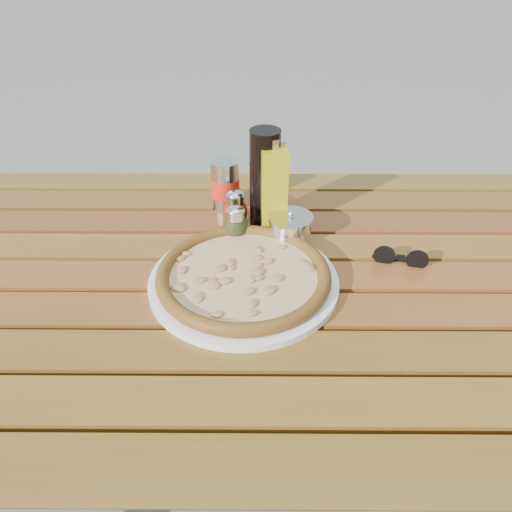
{
  "coord_description": "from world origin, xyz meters",
  "views": [
    {
      "loc": [
        0.0,
        -0.78,
        1.34
      ],
      "look_at": [
        0.0,
        0.02,
        0.78
      ],
      "focal_mm": 35.0,
      "sensor_mm": 36.0,
      "label": 1
    }
  ],
  "objects_px": {
    "table": "(256,304)",
    "parmesan_tin": "(290,228)",
    "soda_can": "(225,185)",
    "dark_bottle": "(265,179)",
    "pepper_shaker": "(235,208)",
    "sunglasses": "(400,258)",
    "plate": "(244,281)",
    "olive_oil_cruet": "(273,189)",
    "oregano_shaker": "(236,224)",
    "pizza": "(244,275)"
  },
  "relations": [
    {
      "from": "dark_bottle",
      "to": "sunglasses",
      "type": "xyz_separation_m",
      "value": [
        0.27,
        -0.16,
        -0.09
      ]
    },
    {
      "from": "oregano_shaker",
      "to": "pizza",
      "type": "bearing_deg",
      "value": -82.3
    },
    {
      "from": "soda_can",
      "to": "olive_oil_cruet",
      "type": "bearing_deg",
      "value": -40.16
    },
    {
      "from": "plate",
      "to": "parmesan_tin",
      "type": "relative_size",
      "value": 3.32
    },
    {
      "from": "parmesan_tin",
      "to": "soda_can",
      "type": "bearing_deg",
      "value": 135.67
    },
    {
      "from": "pepper_shaker",
      "to": "olive_oil_cruet",
      "type": "relative_size",
      "value": 0.39
    },
    {
      "from": "table",
      "to": "soda_can",
      "type": "bearing_deg",
      "value": 105.45
    },
    {
      "from": "dark_bottle",
      "to": "table",
      "type": "bearing_deg",
      "value": -95.23
    },
    {
      "from": "plate",
      "to": "dark_bottle",
      "type": "xyz_separation_m",
      "value": [
        0.04,
        0.23,
        0.1
      ]
    },
    {
      "from": "plate",
      "to": "dark_bottle",
      "type": "relative_size",
      "value": 1.64
    },
    {
      "from": "pepper_shaker",
      "to": "parmesan_tin",
      "type": "bearing_deg",
      "value": -30.71
    },
    {
      "from": "pizza",
      "to": "olive_oil_cruet",
      "type": "xyz_separation_m",
      "value": [
        0.06,
        0.21,
        0.07
      ]
    },
    {
      "from": "pizza",
      "to": "dark_bottle",
      "type": "distance_m",
      "value": 0.25
    },
    {
      "from": "pepper_shaker",
      "to": "oregano_shaker",
      "type": "distance_m",
      "value": 0.07
    },
    {
      "from": "soda_can",
      "to": "parmesan_tin",
      "type": "height_order",
      "value": "soda_can"
    },
    {
      "from": "table",
      "to": "pepper_shaker",
      "type": "relative_size",
      "value": 17.07
    },
    {
      "from": "plate",
      "to": "oregano_shaker",
      "type": "height_order",
      "value": "oregano_shaker"
    },
    {
      "from": "plate",
      "to": "oregano_shaker",
      "type": "xyz_separation_m",
      "value": [
        -0.02,
        0.16,
        0.03
      ]
    },
    {
      "from": "table",
      "to": "plate",
      "type": "relative_size",
      "value": 3.89
    },
    {
      "from": "soda_can",
      "to": "dark_bottle",
      "type": "bearing_deg",
      "value": -38.4
    },
    {
      "from": "plate",
      "to": "oregano_shaker",
      "type": "distance_m",
      "value": 0.16
    },
    {
      "from": "dark_bottle",
      "to": "parmesan_tin",
      "type": "xyz_separation_m",
      "value": [
        0.05,
        -0.07,
        -0.08
      ]
    },
    {
      "from": "pepper_shaker",
      "to": "dark_bottle",
      "type": "bearing_deg",
      "value": -0.86
    },
    {
      "from": "oregano_shaker",
      "to": "soda_can",
      "type": "height_order",
      "value": "soda_can"
    },
    {
      "from": "plate",
      "to": "oregano_shaker",
      "type": "relative_size",
      "value": 4.39
    },
    {
      "from": "dark_bottle",
      "to": "sunglasses",
      "type": "height_order",
      "value": "dark_bottle"
    },
    {
      "from": "soda_can",
      "to": "table",
      "type": "bearing_deg",
      "value": -74.55
    },
    {
      "from": "pizza",
      "to": "soda_can",
      "type": "distance_m",
      "value": 0.3
    },
    {
      "from": "soda_can",
      "to": "parmesan_tin",
      "type": "xyz_separation_m",
      "value": [
        0.15,
        -0.14,
        -0.03
      ]
    },
    {
      "from": "plate",
      "to": "sunglasses",
      "type": "distance_m",
      "value": 0.32
    },
    {
      "from": "table",
      "to": "oregano_shaker",
      "type": "bearing_deg",
      "value": 109.48
    },
    {
      "from": "table",
      "to": "dark_bottle",
      "type": "bearing_deg",
      "value": 84.77
    },
    {
      "from": "oregano_shaker",
      "to": "sunglasses",
      "type": "bearing_deg",
      "value": -14.89
    },
    {
      "from": "pepper_shaker",
      "to": "parmesan_tin",
      "type": "relative_size",
      "value": 0.76
    },
    {
      "from": "table",
      "to": "oregano_shaker",
      "type": "relative_size",
      "value": 17.07
    },
    {
      "from": "pizza",
      "to": "olive_oil_cruet",
      "type": "bearing_deg",
      "value": 74.0
    },
    {
      "from": "olive_oil_cruet",
      "to": "parmesan_tin",
      "type": "height_order",
      "value": "olive_oil_cruet"
    },
    {
      "from": "dark_bottle",
      "to": "sunglasses",
      "type": "distance_m",
      "value": 0.33
    },
    {
      "from": "dark_bottle",
      "to": "soda_can",
      "type": "height_order",
      "value": "dark_bottle"
    },
    {
      "from": "dark_bottle",
      "to": "olive_oil_cruet",
      "type": "height_order",
      "value": "dark_bottle"
    },
    {
      "from": "table",
      "to": "parmesan_tin",
      "type": "height_order",
      "value": "parmesan_tin"
    },
    {
      "from": "pizza",
      "to": "soda_can",
      "type": "bearing_deg",
      "value": 99.63
    },
    {
      "from": "parmesan_tin",
      "to": "olive_oil_cruet",
      "type": "bearing_deg",
      "value": 125.97
    },
    {
      "from": "dark_bottle",
      "to": "parmesan_tin",
      "type": "distance_m",
      "value": 0.12
    },
    {
      "from": "olive_oil_cruet",
      "to": "parmesan_tin",
      "type": "distance_m",
      "value": 0.09
    },
    {
      "from": "table",
      "to": "dark_bottle",
      "type": "xyz_separation_m",
      "value": [
        0.02,
        0.19,
        0.19
      ]
    },
    {
      "from": "pizza",
      "to": "plate",
      "type": "bearing_deg",
      "value": -99.46
    },
    {
      "from": "table",
      "to": "olive_oil_cruet",
      "type": "height_order",
      "value": "olive_oil_cruet"
    },
    {
      "from": "pepper_shaker",
      "to": "olive_oil_cruet",
      "type": "distance_m",
      "value": 0.1
    },
    {
      "from": "pizza",
      "to": "table",
      "type": "bearing_deg",
      "value": 53.87
    }
  ]
}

